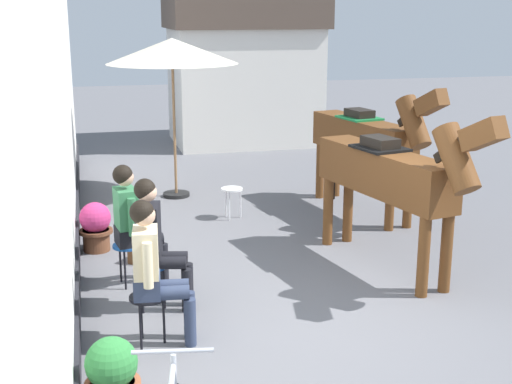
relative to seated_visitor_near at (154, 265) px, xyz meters
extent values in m
plane|color=slate|center=(1.68, 3.10, -0.78)|extent=(40.00, 40.00, 0.00)
cube|color=white|center=(-0.87, 1.60, 0.92)|extent=(0.30, 14.00, 3.40)
cube|color=black|center=(-0.85, 1.60, -0.60)|extent=(0.34, 14.00, 0.36)
cube|color=silver|center=(3.08, 9.80, 0.52)|extent=(3.20, 2.40, 2.60)
cube|color=brown|center=(3.08, 9.80, 2.27)|extent=(3.40, 2.60, 0.90)
cylinder|color=black|center=(-0.06, 0.01, -0.31)|extent=(0.34, 0.34, 0.03)
cylinder|color=black|center=(0.07, -0.01, -0.55)|extent=(0.02, 0.02, 0.45)
cylinder|color=black|center=(-0.12, 0.14, -0.55)|extent=(0.02, 0.02, 0.45)
cylinder|color=black|center=(-0.15, -0.11, -0.55)|extent=(0.02, 0.02, 0.45)
cube|color=#2D3851|center=(-0.06, 0.01, -0.20)|extent=(0.27, 0.34, 0.20)
cube|color=beige|center=(-0.06, 0.01, 0.12)|extent=(0.26, 0.36, 0.44)
sphere|color=tan|center=(-0.06, 0.01, 0.47)|extent=(0.20, 0.20, 0.20)
sphere|color=black|center=(-0.08, 0.01, 0.50)|extent=(0.22, 0.22, 0.22)
cylinder|color=#2D3851|center=(0.13, 0.07, -0.25)|extent=(0.39, 0.17, 0.13)
cylinder|color=#2D3851|center=(0.32, 0.04, -0.55)|extent=(0.11, 0.11, 0.46)
cylinder|color=#2D3851|center=(0.12, -0.09, -0.25)|extent=(0.39, 0.17, 0.13)
cylinder|color=#2D3851|center=(0.30, -0.11, -0.55)|extent=(0.11, 0.11, 0.46)
cylinder|color=beige|center=(-0.02, 0.20, 0.07)|extent=(0.09, 0.09, 0.42)
cylinder|color=beige|center=(-0.07, -0.19, 0.07)|extent=(0.09, 0.09, 0.42)
cylinder|color=#194C99|center=(0.03, 0.81, -0.31)|extent=(0.34, 0.34, 0.03)
cylinder|color=black|center=(0.17, 0.78, -0.55)|extent=(0.02, 0.02, 0.45)
cylinder|color=black|center=(-0.01, 0.94, -0.55)|extent=(0.02, 0.02, 0.45)
cylinder|color=black|center=(-0.06, 0.70, -0.55)|extent=(0.02, 0.02, 0.45)
cube|color=black|center=(0.03, 0.81, -0.20)|extent=(0.31, 0.37, 0.20)
cube|color=black|center=(0.03, 0.81, 0.12)|extent=(0.29, 0.38, 0.44)
sphere|color=tan|center=(0.03, 0.81, 0.47)|extent=(0.20, 0.20, 0.20)
sphere|color=black|center=(0.01, 0.81, 0.50)|extent=(0.22, 0.22, 0.22)
cylinder|color=black|center=(0.24, 0.84, -0.25)|extent=(0.40, 0.21, 0.13)
cylinder|color=black|center=(0.42, 0.80, -0.55)|extent=(0.11, 0.11, 0.46)
cylinder|color=black|center=(0.20, 0.69, -0.25)|extent=(0.40, 0.21, 0.13)
cylinder|color=black|center=(0.39, 0.64, -0.55)|extent=(0.11, 0.11, 0.46)
cylinder|color=black|center=(0.10, 1.00, 0.07)|extent=(0.09, 0.09, 0.42)
cylinder|color=black|center=(0.01, 0.61, 0.07)|extent=(0.09, 0.09, 0.42)
cylinder|color=#194C99|center=(-0.14, 1.51, -0.31)|extent=(0.34, 0.34, 0.03)
cylinder|color=black|center=(0.00, 1.54, -0.55)|extent=(0.02, 0.02, 0.45)
cylinder|color=black|center=(-0.23, 1.62, -0.55)|extent=(0.02, 0.02, 0.45)
cylinder|color=black|center=(-0.19, 1.38, -0.55)|extent=(0.02, 0.02, 0.45)
cube|color=black|center=(-0.14, 1.51, -0.20)|extent=(0.29, 0.35, 0.20)
cube|color=#337247|center=(-0.14, 1.51, 0.12)|extent=(0.27, 0.37, 0.44)
sphere|color=tan|center=(-0.14, 1.51, 0.47)|extent=(0.20, 0.20, 0.20)
sphere|color=black|center=(-0.16, 1.51, 0.50)|extent=(0.22, 0.22, 0.22)
cylinder|color=black|center=(0.03, 1.62, -0.25)|extent=(0.40, 0.19, 0.13)
cylinder|color=black|center=(0.22, 1.65, -0.55)|extent=(0.11, 0.11, 0.46)
cylinder|color=black|center=(0.06, 1.46, -0.25)|extent=(0.40, 0.19, 0.13)
cylinder|color=black|center=(0.24, 1.49, -0.55)|extent=(0.11, 0.11, 0.46)
cylinder|color=#337247|center=(-0.15, 1.71, 0.07)|extent=(0.09, 0.09, 0.42)
cylinder|color=#337247|center=(-0.09, 1.32, 0.07)|extent=(0.09, 0.09, 0.42)
cube|color=brown|center=(2.85, 1.42, 0.38)|extent=(0.89, 2.24, 0.52)
cylinder|color=brown|center=(3.21, 0.49, -0.33)|extent=(0.13, 0.13, 0.90)
cylinder|color=brown|center=(2.91, 0.42, -0.33)|extent=(0.13, 0.13, 0.90)
cylinder|color=brown|center=(2.81, 2.39, -0.33)|extent=(0.13, 0.13, 0.90)
cylinder|color=brown|center=(2.50, 2.32, -0.33)|extent=(0.13, 0.13, 0.90)
cylinder|color=brown|center=(3.11, 0.24, 0.77)|extent=(0.41, 0.68, 0.73)
cube|color=brown|center=(3.18, -0.09, 1.08)|extent=(0.29, 0.55, 0.40)
cube|color=black|center=(3.10, 0.26, 0.91)|extent=(0.17, 0.63, 0.48)
cylinder|color=black|center=(2.62, 2.53, 0.11)|extent=(0.12, 0.12, 0.65)
cube|color=black|center=(2.83, 1.51, 0.66)|extent=(0.61, 0.69, 0.03)
cube|color=black|center=(2.83, 1.51, 0.73)|extent=(0.37, 0.49, 0.12)
cube|color=brown|center=(3.51, 3.68, 0.38)|extent=(0.86, 2.24, 0.52)
cylinder|color=brown|center=(3.85, 2.75, -0.33)|extent=(0.13, 0.13, 0.90)
cylinder|color=brown|center=(3.55, 2.69, -0.33)|extent=(0.13, 0.13, 0.90)
cylinder|color=brown|center=(3.47, 4.65, -0.33)|extent=(0.13, 0.13, 0.90)
cylinder|color=brown|center=(3.17, 4.59, -0.33)|extent=(0.13, 0.13, 0.90)
cylinder|color=brown|center=(3.74, 2.50, 0.77)|extent=(0.40, 0.67, 0.73)
cube|color=brown|center=(3.81, 2.16, 1.08)|extent=(0.28, 0.55, 0.40)
cube|color=black|center=(3.74, 2.52, 0.91)|extent=(0.16, 0.63, 0.48)
cylinder|color=black|center=(3.28, 4.80, 0.11)|extent=(0.12, 0.12, 0.65)
cube|color=#197238|center=(3.49, 3.77, 0.66)|extent=(0.61, 0.69, 0.03)
cube|color=black|center=(3.49, 3.77, 0.73)|extent=(0.36, 0.49, 0.12)
cylinder|color=#A85638|center=(-0.44, -1.12, -0.52)|extent=(0.43, 0.43, 0.04)
sphere|color=#2D7A38|center=(-0.44, -1.12, -0.34)|extent=(0.40, 0.40, 0.40)
cylinder|color=brown|center=(-0.47, 2.79, -0.64)|extent=(0.34, 0.34, 0.28)
cylinder|color=brown|center=(-0.47, 2.79, -0.52)|extent=(0.43, 0.43, 0.04)
sphere|color=#B22D66|center=(-0.47, 2.79, -0.34)|extent=(0.40, 0.40, 0.40)
cylinder|color=#B7BCC6|center=(-0.09, -2.13, 0.23)|extent=(0.50, 0.11, 0.03)
cylinder|color=black|center=(0.88, 5.24, -0.75)|extent=(0.44, 0.44, 0.06)
cylinder|color=olive|center=(0.88, 5.24, 0.32)|extent=(0.04, 0.04, 2.20)
cone|color=beige|center=(0.88, 5.24, 1.60)|extent=(2.10, 2.10, 0.40)
cylinder|color=white|center=(1.52, 3.79, -0.33)|extent=(0.32, 0.32, 0.03)
cylinder|color=silver|center=(1.65, 3.79, -0.56)|extent=(0.02, 0.02, 0.43)
cylinder|color=silver|center=(1.46, 3.90, -0.56)|extent=(0.02, 0.02, 0.43)
cylinder|color=silver|center=(1.46, 3.68, -0.56)|extent=(0.02, 0.02, 0.43)
cube|color=brown|center=(0.01, 2.26, -0.68)|extent=(0.27, 0.29, 0.20)
camera|label=1|loc=(-0.52, -6.01, 2.25)|focal=49.14mm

